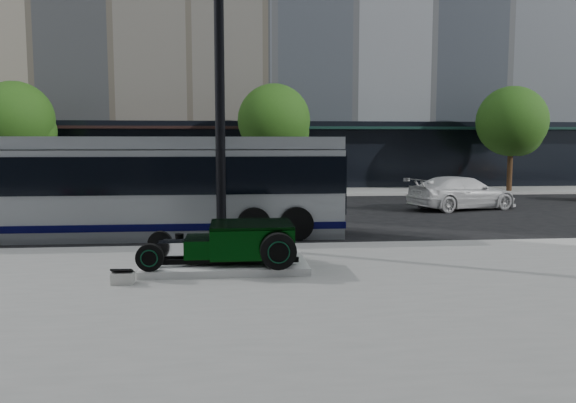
{
  "coord_description": "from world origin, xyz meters",
  "views": [
    {
      "loc": [
        -1.16,
        -16.51,
        2.76
      ],
      "look_at": [
        0.28,
        -1.75,
        1.2
      ],
      "focal_mm": 35.0,
      "sensor_mm": 36.0,
      "label": 1
    }
  ],
  "objects": [
    {
      "name": "transit_bus",
      "position": [
        -3.98,
        0.37,
        1.49
      ],
      "size": [
        12.12,
        2.88,
        2.92
      ],
      "color": "#A2A7AB",
      "rests_on": "ground"
    },
    {
      "name": "street_trees",
      "position": [
        1.15,
        13.07,
        3.77
      ],
      "size": [
        29.8,
        3.8,
        5.7
      ],
      "color": "black",
      "rests_on": "sidewalk_far"
    },
    {
      "name": "sidewalk_near",
      "position": [
        0.0,
        -10.5,
        0.06
      ],
      "size": [
        70.0,
        17.0,
        0.12
      ],
      "primitive_type": "cube",
      "color": "gray",
      "rests_on": "ground"
    },
    {
      "name": "ground",
      "position": [
        0.0,
        0.0,
        0.0
      ],
      "size": [
        120.0,
        120.0,
        0.0
      ],
      "primitive_type": "plane",
      "color": "black",
      "rests_on": "ground"
    },
    {
      "name": "white_sedan",
      "position": [
        8.3,
        5.85,
        0.68
      ],
      "size": [
        5.07,
        3.17,
        1.37
      ],
      "primitive_type": "imported",
      "rotation": [
        0.0,
        0.0,
        1.86
      ],
      "color": "silver",
      "rests_on": "ground"
    },
    {
      "name": "hot_rod",
      "position": [
        -1.01,
        -4.81,
        0.7
      ],
      "size": [
        3.22,
        2.0,
        0.81
      ],
      "color": "black",
      "rests_on": "display_plinth"
    },
    {
      "name": "lamppost",
      "position": [
        -1.47,
        -2.23,
        3.92
      ],
      "size": [
        0.45,
        0.45,
        8.21
      ],
      "color": "black",
      "rests_on": "sidewalk_near"
    },
    {
      "name": "sidewalk_far",
      "position": [
        0.0,
        14.0,
        0.06
      ],
      "size": [
        70.0,
        4.0,
        0.12
      ],
      "primitive_type": "cube",
      "color": "gray",
      "rests_on": "ground"
    },
    {
      "name": "display_plinth",
      "position": [
        -1.34,
        -4.81,
        0.2
      ],
      "size": [
        3.4,
        1.8,
        0.15
      ],
      "primitive_type": "cube",
      "color": "silver",
      "rests_on": "sidewalk_near"
    },
    {
      "name": "info_plaque",
      "position": [
        -3.25,
        -5.92,
        0.24
      ],
      "size": [
        0.42,
        0.32,
        0.31
      ],
      "color": "silver",
      "rests_on": "sidewalk_near"
    }
  ]
}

